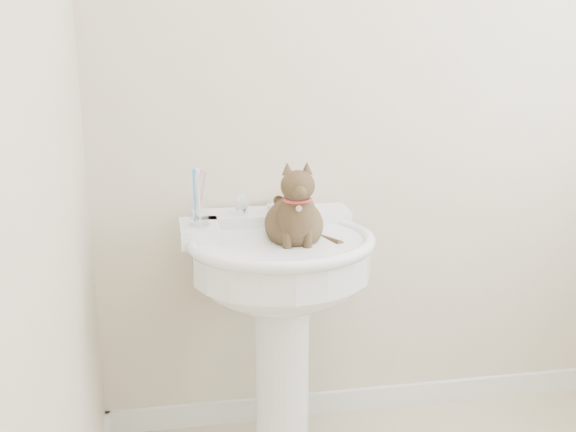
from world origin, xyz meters
TOP-DOWN VIEW (x-y plane):
  - wall_back at (0.00, 1.10)m, footprint 2.20×0.00m
  - wall_left at (-1.10, 0.00)m, footprint 0.00×2.20m
  - baseboard_back at (0.00, 1.09)m, footprint 2.20×0.02m
  - pedestal_sink at (-0.48, 0.81)m, footprint 0.63×0.62m
  - faucet at (-0.47, 0.96)m, footprint 0.28×0.12m
  - soap_bar at (-0.41, 1.05)m, footprint 0.10×0.08m
  - toothbrush_cup at (-0.73, 0.87)m, footprint 0.07×0.07m
  - cat at (-0.43, 0.78)m, footprint 0.21×0.26m

SIDE VIEW (x-z plane):
  - baseboard_back at x=0.00m, z-range 0.00..0.09m
  - pedestal_sink at x=-0.48m, z-range 0.25..1.12m
  - soap_bar at x=-0.41m, z-range 0.87..0.90m
  - cat at x=-0.43m, z-range 0.71..1.10m
  - faucet at x=-0.47m, z-range 0.84..0.98m
  - toothbrush_cup at x=-0.73m, z-range 0.82..1.01m
  - wall_back at x=0.00m, z-range 0.00..2.50m
  - wall_left at x=-1.10m, z-range 0.00..2.50m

